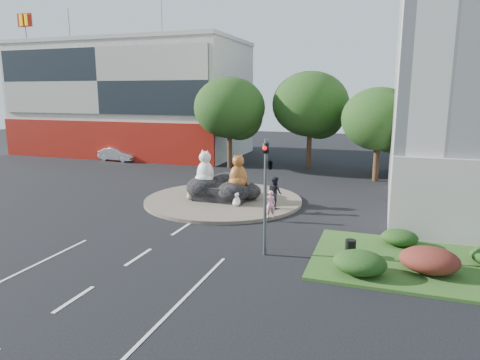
# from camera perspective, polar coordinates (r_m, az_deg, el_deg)

# --- Properties ---
(ground) EXTENTS (120.00, 120.00, 0.00)m
(ground) POSITION_cam_1_polar(r_m,az_deg,el_deg) (18.95, -13.38, -9.98)
(ground) COLOR black
(ground) RESTS_ON ground
(roundabout_island) EXTENTS (10.00, 10.00, 0.20)m
(roundabout_island) POSITION_cam_1_polar(r_m,az_deg,el_deg) (27.45, -2.24, -2.68)
(roundabout_island) COLOR brown
(roundabout_island) RESTS_ON ground
(rock_plinth) EXTENTS (3.20, 2.60, 0.90)m
(rock_plinth) POSITION_cam_1_polar(r_m,az_deg,el_deg) (27.32, -2.25, -1.57)
(rock_plinth) COLOR black
(rock_plinth) RESTS_ON roundabout_island
(shophouse_block) EXTENTS (25.20, 12.30, 17.40)m
(shophouse_block) POSITION_cam_1_polar(r_m,az_deg,el_deg) (50.88, -14.21, 10.47)
(shophouse_block) COLOR beige
(shophouse_block) RESTS_ON ground
(grass_verge) EXTENTS (10.00, 6.00, 0.12)m
(grass_verge) POSITION_cam_1_polar(r_m,az_deg,el_deg) (19.19, 25.08, -10.31)
(grass_verge) COLOR #264C19
(grass_verge) RESTS_ON ground
(tree_left) EXTENTS (6.46, 6.46, 8.27)m
(tree_left) POSITION_cam_1_polar(r_m,az_deg,el_deg) (39.31, -1.28, 9.23)
(tree_left) COLOR #382314
(tree_left) RESTS_ON ground
(tree_mid) EXTENTS (6.84, 6.84, 8.76)m
(tree_mid) POSITION_cam_1_polar(r_m,az_deg,el_deg) (39.43, 9.47, 9.53)
(tree_mid) COLOR #382314
(tree_mid) RESTS_ON ground
(tree_right) EXTENTS (5.70, 5.70, 7.30)m
(tree_right) POSITION_cam_1_polar(r_m,az_deg,el_deg) (34.93, 18.12, 7.35)
(tree_right) COLOR #382314
(tree_right) RESTS_ON ground
(hedge_near_green) EXTENTS (2.00, 1.60, 0.90)m
(hedge_near_green) POSITION_cam_1_polar(r_m,az_deg,el_deg) (17.01, 15.67, -10.57)
(hedge_near_green) COLOR #123711
(hedge_near_green) RESTS_ON grass_verge
(hedge_red) EXTENTS (2.20, 1.76, 0.99)m
(hedge_red) POSITION_cam_1_polar(r_m,az_deg,el_deg) (18.01, 23.95, -9.75)
(hedge_red) COLOR #511E15
(hedge_red) RESTS_ON grass_verge
(hedge_back_green) EXTENTS (1.60, 1.28, 0.72)m
(hedge_back_green) POSITION_cam_1_polar(r_m,az_deg,el_deg) (20.62, 20.52, -7.20)
(hedge_back_green) COLOR #123711
(hedge_back_green) RESTS_ON grass_verge
(traffic_light) EXTENTS (0.44, 1.24, 5.00)m
(traffic_light) POSITION_cam_1_polar(r_m,az_deg,el_deg) (17.70, 3.73, 1.01)
(traffic_light) COLOR #595B60
(traffic_light) RESTS_ON ground
(street_lamp) EXTENTS (2.34, 0.22, 8.06)m
(street_lamp) POSITION_cam_1_polar(r_m,az_deg,el_deg) (23.13, 26.82, 4.62)
(street_lamp) COLOR #595B60
(street_lamp) RESTS_ON ground
(cat_white) EXTENTS (1.70, 1.61, 2.24)m
(cat_white) POSITION_cam_1_polar(r_m,az_deg,el_deg) (27.24, -4.67, 1.73)
(cat_white) COLOR silver
(cat_white) RESTS_ON rock_plinth
(cat_tabby) EXTENTS (1.64, 1.58, 2.10)m
(cat_tabby) POSITION_cam_1_polar(r_m,az_deg,el_deg) (26.31, -0.24, 1.26)
(cat_tabby) COLOR #AA5823
(cat_tabby) RESTS_ON rock_plinth
(kitten_calico) EXTENTS (0.64, 0.57, 0.93)m
(kitten_calico) POSITION_cam_1_polar(r_m,az_deg,el_deg) (27.28, -6.60, -1.62)
(kitten_calico) COLOR silver
(kitten_calico) RESTS_ON roundabout_island
(kitten_white) EXTENTS (0.57, 0.51, 0.85)m
(kitten_white) POSITION_cam_1_polar(r_m,az_deg,el_deg) (25.59, -0.46, -2.52)
(kitten_white) COLOR white
(kitten_white) RESTS_ON roundabout_island
(pedestrian_pink) EXTENTS (0.66, 0.57, 1.51)m
(pedestrian_pink) POSITION_cam_1_polar(r_m,az_deg,el_deg) (23.16, 4.06, -3.22)
(pedestrian_pink) COLOR pink
(pedestrian_pink) RESTS_ON roundabout_island
(pedestrian_dark) EXTENTS (1.17, 1.16, 1.91)m
(pedestrian_dark) POSITION_cam_1_polar(r_m,az_deg,el_deg) (25.01, 4.67, -1.65)
(pedestrian_dark) COLOR black
(pedestrian_dark) RESTS_ON roundabout_island
(parked_car) EXTENTS (4.27, 1.89, 1.36)m
(parked_car) POSITION_cam_1_polar(r_m,az_deg,el_deg) (45.47, -15.97, 3.32)
(parked_car) COLOR #B1B4BA
(parked_car) RESTS_ON ground
(litter_bin) EXTENTS (0.51, 0.51, 0.70)m
(litter_bin) POSITION_cam_1_polar(r_m,az_deg,el_deg) (18.73, 14.50, -8.75)
(litter_bin) COLOR black
(litter_bin) RESTS_ON grass_verge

